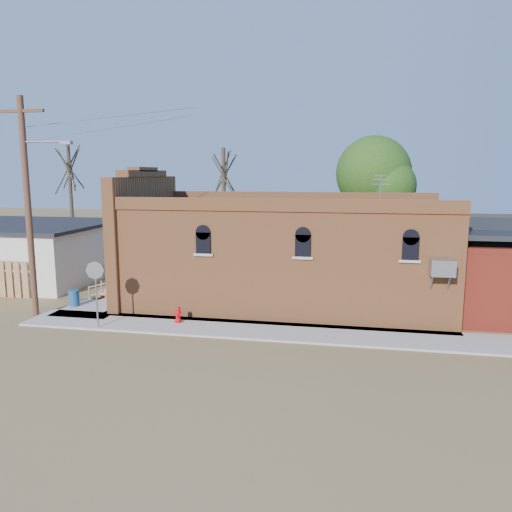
% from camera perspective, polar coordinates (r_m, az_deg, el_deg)
% --- Properties ---
extents(ground, '(120.00, 120.00, 0.00)m').
position_cam_1_polar(ground, '(18.73, -4.68, -9.15)').
color(ground, brown).
rests_on(ground, ground).
extents(sidewalk_south, '(19.00, 2.20, 0.08)m').
position_cam_1_polar(sidewalk_south, '(19.23, 0.41, -8.50)').
color(sidewalk_south, '#9E9991').
rests_on(sidewalk_south, ground).
extents(sidewalk_west, '(2.60, 10.00, 0.08)m').
position_cam_1_polar(sidewalk_west, '(26.31, -14.46, -3.87)').
color(sidewalk_west, '#9E9991').
rests_on(sidewalk_west, ground).
extents(brick_bar, '(16.40, 7.97, 6.30)m').
position_cam_1_polar(brick_bar, '(23.09, 2.85, 0.40)').
color(brick_bar, '#B66637').
rests_on(brick_bar, ground).
extents(red_shed, '(5.40, 6.40, 4.30)m').
position_cam_1_polar(red_shed, '(23.84, 27.02, -0.51)').
color(red_shed, '#5D1A10').
rests_on(red_shed, ground).
extents(utility_pole, '(3.12, 0.26, 9.00)m').
position_cam_1_polar(utility_pole, '(22.45, -24.53, 5.56)').
color(utility_pole, '#512E20').
rests_on(utility_pole, ground).
extents(tree_bare_near, '(2.80, 2.80, 7.65)m').
position_cam_1_polar(tree_bare_near, '(31.09, -3.72, 9.43)').
color(tree_bare_near, '#423826').
rests_on(tree_bare_near, ground).
extents(tree_bare_far, '(2.80, 2.80, 8.16)m').
position_cam_1_polar(tree_bare_far, '(36.35, -20.58, 9.48)').
color(tree_bare_far, '#423826').
rests_on(tree_bare_far, ground).
extents(tree_leafy, '(4.40, 4.40, 8.15)m').
position_cam_1_polar(tree_leafy, '(30.61, 13.28, 9.15)').
color(tree_leafy, '#423826').
rests_on(tree_leafy, ground).
extents(fire_hydrant, '(0.37, 0.35, 0.65)m').
position_cam_1_polar(fire_hydrant, '(20.23, -8.89, -6.64)').
color(fire_hydrant, red).
rests_on(fire_hydrant, sidewalk_south).
extents(stop_sign, '(0.70, 0.20, 2.60)m').
position_cam_1_polar(stop_sign, '(19.94, -17.87, -2.26)').
color(stop_sign, gray).
rests_on(stop_sign, sidewalk_south).
extents(trash_barrel, '(0.52, 0.52, 0.71)m').
position_cam_1_polar(trash_barrel, '(23.85, -20.08, -4.54)').
color(trash_barrel, navy).
rests_on(trash_barrel, sidewalk_west).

